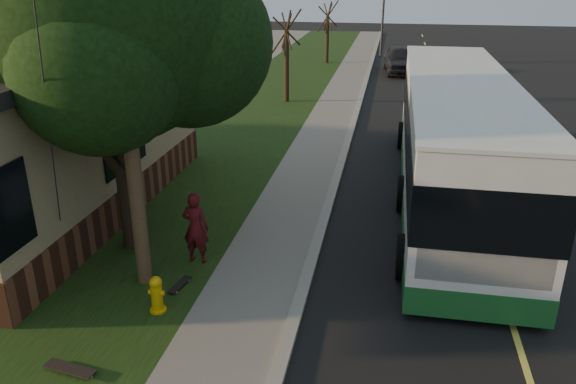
# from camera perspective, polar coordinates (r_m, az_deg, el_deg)

# --- Properties ---
(ground) EXTENTS (120.00, 120.00, 0.00)m
(ground) POSITION_cam_1_polar(r_m,az_deg,el_deg) (10.60, 0.42, -13.70)
(ground) COLOR black
(ground) RESTS_ON ground
(road) EXTENTS (8.00, 80.00, 0.01)m
(road) POSITION_cam_1_polar(r_m,az_deg,el_deg) (19.64, 17.32, 2.63)
(road) COLOR black
(road) RESTS_ON ground
(curb) EXTENTS (0.25, 80.00, 0.12)m
(curb) POSITION_cam_1_polar(r_m,az_deg,el_deg) (19.52, 5.62, 3.61)
(curb) COLOR gray
(curb) RESTS_ON ground
(sidewalk) EXTENTS (2.00, 80.00, 0.08)m
(sidewalk) POSITION_cam_1_polar(r_m,az_deg,el_deg) (19.63, 2.71, 3.73)
(sidewalk) COLOR slate
(sidewalk) RESTS_ON ground
(grass_verge) EXTENTS (5.00, 80.00, 0.07)m
(grass_verge) POSITION_cam_1_polar(r_m,az_deg,el_deg) (20.38, -7.11, 4.26)
(grass_verge) COLOR black
(grass_verge) RESTS_ON ground
(fire_hydrant) EXTENTS (0.32, 0.32, 0.74)m
(fire_hydrant) POSITION_cam_1_polar(r_m,az_deg,el_deg) (11.04, -13.20, -10.07)
(fire_hydrant) COLOR #E2A80B
(fire_hydrant) RESTS_ON grass_verge
(utility_pole) EXTENTS (2.86, 3.21, 9.07)m
(utility_pole) POSITION_cam_1_polar(r_m,az_deg,el_deg) (10.74, -16.61, 12.79)
(utility_pole) COLOR #473321
(utility_pole) RESTS_ON ground
(leafy_tree) EXTENTS (6.30, 6.00, 7.80)m
(leafy_tree) POSITION_cam_1_polar(r_m,az_deg,el_deg) (12.53, -17.12, 16.42)
(leafy_tree) COLOR black
(leafy_tree) RESTS_ON grass_verge
(bare_tree_near) EXTENTS (1.38, 1.21, 4.31)m
(bare_tree_near) POSITION_cam_1_polar(r_m,az_deg,el_deg) (27.25, -0.14, 13.48)
(bare_tree_near) COLOR black
(bare_tree_near) RESTS_ON grass_verge
(bare_tree_far) EXTENTS (1.38, 1.21, 4.03)m
(bare_tree_far) POSITION_cam_1_polar(r_m,az_deg,el_deg) (38.97, 4.02, 15.79)
(bare_tree_far) COLOR black
(bare_tree_far) RESTS_ON grass_verge
(traffic_signal) EXTENTS (0.18, 0.22, 5.50)m
(traffic_signal) POSITION_cam_1_polar(r_m,az_deg,el_deg) (42.60, 9.64, 17.64)
(traffic_signal) COLOR #2D2D30
(traffic_signal) RESTS_ON ground
(transit_bus) EXTENTS (2.93, 12.71, 3.44)m
(transit_bus) POSITION_cam_1_polar(r_m,az_deg,el_deg) (16.08, 16.65, 5.36)
(transit_bus) COLOR silver
(transit_bus) RESTS_ON ground
(skateboarder) EXTENTS (0.63, 0.44, 1.64)m
(skateboarder) POSITION_cam_1_polar(r_m,az_deg,el_deg) (12.41, -9.36, -3.58)
(skateboarder) COLOR #490E12
(skateboarder) RESTS_ON grass_verge
(skateboard_main) EXTENTS (0.29, 0.73, 0.07)m
(skateboard_main) POSITION_cam_1_polar(r_m,az_deg,el_deg) (11.86, -10.93, -9.22)
(skateboard_main) COLOR black
(skateboard_main) RESTS_ON grass_verge
(skateboard_spare) EXTENTS (0.93, 0.37, 0.08)m
(skateboard_spare) POSITION_cam_1_polar(r_m,az_deg,el_deg) (10.14, -21.29, -16.41)
(skateboard_spare) COLOR black
(skateboard_spare) RESTS_ON grass_verge
(dumpster) EXTENTS (1.72, 1.49, 1.32)m
(dumpster) POSITION_cam_1_polar(r_m,az_deg,el_deg) (21.99, -19.66, 6.27)
(dumpster) COLOR black
(dumpster) RESTS_ON building_lot
(distant_car) EXTENTS (2.41, 5.00, 1.65)m
(distant_car) POSITION_cam_1_polar(r_m,az_deg,el_deg) (36.20, 11.44, 13.06)
(distant_car) COLOR black
(distant_car) RESTS_ON ground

